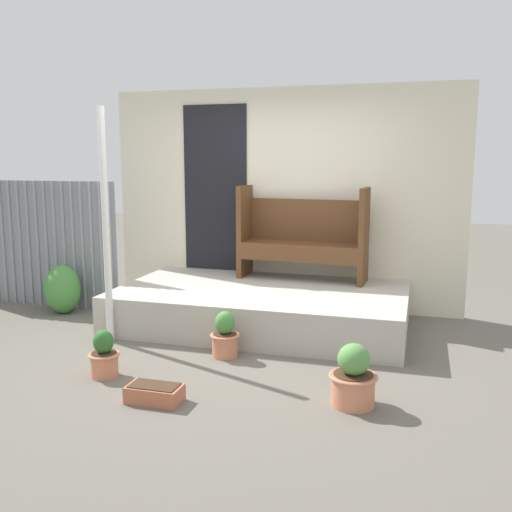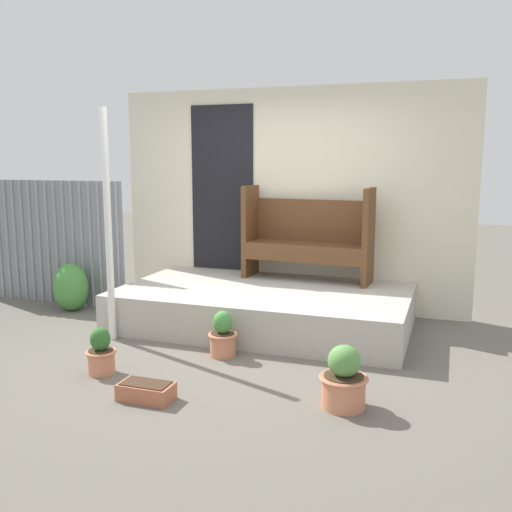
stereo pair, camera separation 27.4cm
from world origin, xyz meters
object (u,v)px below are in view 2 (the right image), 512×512
(bench, at_px, (308,234))
(flower_pot_right, at_px, (344,380))
(flower_pot_left, at_px, (101,354))
(planter_box_rect, at_px, (146,391))
(support_post, at_px, (108,227))
(flower_pot_middle, at_px, (223,336))
(shrub_by_fence, at_px, (71,287))

(bench, relative_size, flower_pot_right, 3.17)
(flower_pot_left, xyz_separation_m, planter_box_rect, (0.62, -0.35, -0.11))
(support_post, bearing_deg, flower_pot_left, -62.46)
(support_post, relative_size, flower_pot_middle, 5.36)
(flower_pot_right, distance_m, shrub_by_fence, 3.88)
(support_post, distance_m, planter_box_rect, 1.91)
(bench, relative_size, flower_pot_left, 3.73)
(flower_pot_left, bearing_deg, planter_box_rect, -28.99)
(bench, xyz_separation_m, flower_pot_middle, (-0.37, -1.65, -0.75))
(shrub_by_fence, bearing_deg, flower_pot_left, -46.90)
(bench, relative_size, flower_pot_middle, 3.50)
(flower_pot_middle, bearing_deg, support_post, 175.13)
(flower_pot_left, height_order, flower_pot_right, flower_pot_right)
(flower_pot_right, relative_size, shrub_by_fence, 0.82)
(support_post, height_order, shrub_by_fence, support_post)
(bench, height_order, flower_pot_right, bench)
(support_post, distance_m, shrub_by_fence, 1.56)
(shrub_by_fence, bearing_deg, flower_pot_right, -24.26)
(flower_pot_left, relative_size, planter_box_rect, 0.97)
(flower_pot_right, bearing_deg, support_post, 161.49)
(bench, bearing_deg, shrub_by_fence, -160.29)
(support_post, relative_size, flower_pot_right, 4.85)
(support_post, distance_m, flower_pot_right, 2.77)
(planter_box_rect, bearing_deg, flower_pot_right, 14.12)
(support_post, xyz_separation_m, planter_box_rect, (1.06, -1.18, -1.06))
(support_post, height_order, flower_pot_right, support_post)
(flower_pot_left, bearing_deg, bench, 63.92)
(flower_pot_left, bearing_deg, flower_pot_middle, 42.63)
(bench, xyz_separation_m, planter_box_rect, (-0.54, -2.73, -0.87))
(support_post, relative_size, flower_pot_left, 5.71)
(bench, bearing_deg, flower_pot_left, -112.62)
(flower_pot_right, bearing_deg, planter_box_rect, -165.88)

